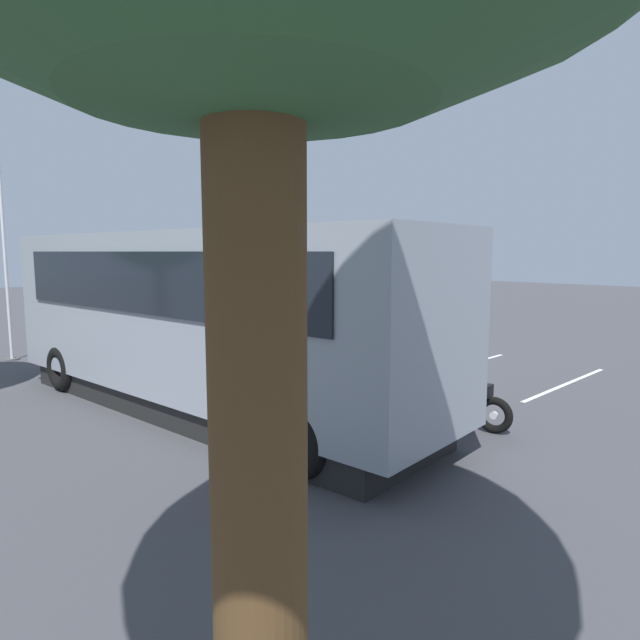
{
  "coord_description": "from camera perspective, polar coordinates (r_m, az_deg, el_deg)",
  "views": [
    {
      "loc": [
        -9.8,
        10.81,
        2.91
      ],
      "look_at": [
        0.49,
        0.66,
        1.1
      ],
      "focal_mm": 30.68,
      "sensor_mm": 36.0,
      "label": 1
    }
  ],
  "objects": [
    {
      "name": "ground_plane",
      "position": [
        14.88,
        3.17,
        -4.15
      ],
      "size": [
        80.0,
        80.0,
        0.0
      ],
      "primitive_type": "plane",
      "color": "#424247"
    },
    {
      "name": "tour_bus",
      "position": [
        10.14,
        -11.96,
        -0.19
      ],
      "size": [
        9.86,
        3.25,
        3.25
      ],
      "color": "#8C939E",
      "rests_on": "ground_plane"
    },
    {
      "name": "spectator_far_left",
      "position": [
        11.0,
        5.07,
        -2.93
      ],
      "size": [
        0.57,
        0.38,
        1.68
      ],
      "color": "#473823",
      "rests_on": "ground_plane"
    },
    {
      "name": "spectator_left",
      "position": [
        11.65,
        -0.38,
        -2.11
      ],
      "size": [
        0.58,
        0.36,
        1.74
      ],
      "color": "black",
      "rests_on": "ground_plane"
    },
    {
      "name": "spectator_centre",
      "position": [
        12.39,
        -3.39,
        -1.41
      ],
      "size": [
        0.58,
        0.36,
        1.79
      ],
      "color": "black",
      "rests_on": "ground_plane"
    },
    {
      "name": "spectator_right",
      "position": [
        13.46,
        -5.33,
        -0.74
      ],
      "size": [
        0.58,
        0.36,
        1.79
      ],
      "color": "#473823",
      "rests_on": "ground_plane"
    },
    {
      "name": "parked_motorcycle_silver",
      "position": [
        9.53,
        13.63,
        -7.83
      ],
      "size": [
        2.04,
        0.64,
        0.99
      ],
      "color": "black",
      "rests_on": "ground_plane"
    },
    {
      "name": "stunt_motorcycle",
      "position": [
        18.83,
        -2.11,
        1.49
      ],
      "size": [
        1.85,
        0.58,
        1.92
      ],
      "color": "black",
      "rests_on": "ground_plane"
    },
    {
      "name": "flagpole",
      "position": [
        16.82,
        -30.23,
        8.83
      ],
      "size": [
        0.78,
        0.36,
        7.46
      ],
      "color": "silver",
      "rests_on": "ground_plane"
    },
    {
      "name": "traffic_cone",
      "position": [
        16.21,
        0.73,
        -2.11
      ],
      "size": [
        0.34,
        0.34,
        0.63
      ],
      "color": "orange",
      "rests_on": "ground_plane"
    },
    {
      "name": "bay_line_a",
      "position": [
        13.36,
        24.34,
        -6.08
      ],
      "size": [
        0.12,
        4.28,
        0.01
      ],
      "color": "white",
      "rests_on": "ground_plane"
    },
    {
      "name": "bay_line_b",
      "position": [
        14.5,
        14.4,
        -4.65
      ],
      "size": [
        0.12,
        4.38,
        0.01
      ],
      "color": "white",
      "rests_on": "ground_plane"
    },
    {
      "name": "bay_line_c",
      "position": [
        16.01,
        6.15,
        -3.36
      ],
      "size": [
        0.13,
        4.89,
        0.01
      ],
      "color": "white",
      "rests_on": "ground_plane"
    },
    {
      "name": "bay_line_d",
      "position": [
        17.8,
        -0.55,
        -2.26
      ],
      "size": [
        0.12,
        3.58,
        0.01
      ],
      "color": "white",
      "rests_on": "ground_plane"
    },
    {
      "name": "bay_line_e",
      "position": [
        19.8,
        -5.95,
        -1.34
      ],
      "size": [
        0.12,
        3.75,
        0.01
      ],
      "color": "white",
      "rests_on": "ground_plane"
    }
  ]
}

